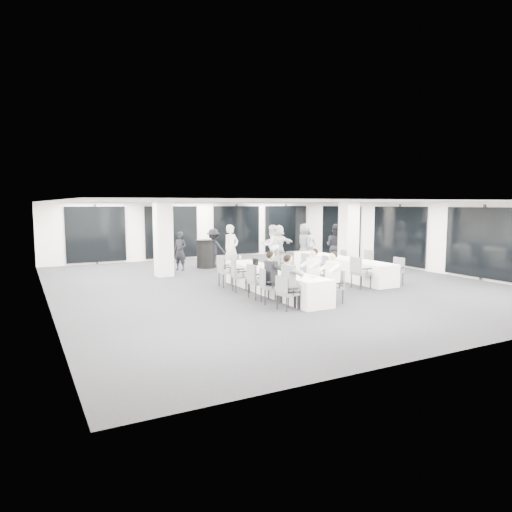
{
  "coord_description": "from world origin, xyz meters",
  "views": [
    {
      "loc": [
        -7.66,
        -13.51,
        2.73
      ],
      "look_at": [
        -0.65,
        -0.2,
        1.0
      ],
      "focal_mm": 32.0,
      "sensor_mm": 36.0,
      "label": 1
    }
  ],
  "objects_px": {
    "chair_main_left_second": "(267,283)",
    "chair_main_left_far": "(225,269)",
    "cocktail_table": "(205,254)",
    "standing_guest_e": "(304,241)",
    "standing_guest_h": "(336,243)",
    "chair_side_right_far": "(341,260)",
    "chair_main_left_mid": "(256,279)",
    "standing_guest_f": "(278,241)",
    "chair_main_right_far": "(271,267)",
    "chair_side_left_mid": "(328,266)",
    "standing_guest_b": "(272,243)",
    "chair_main_left_fourth": "(238,273)",
    "standing_guest_a": "(231,245)",
    "banquet_table_side": "(341,268)",
    "chair_main_left_near": "(285,291)",
    "chair_side_left_near": "(359,271)",
    "chair_side_right_near": "(396,269)",
    "chair_main_right_mid": "(301,275)",
    "chair_side_right_mid": "(365,262)",
    "chair_side_left_far": "(308,263)",
    "ice_bucket_far": "(255,262)",
    "standing_guest_d": "(309,243)",
    "banquet_table_main": "(273,281)",
    "chair_main_right_fourth": "(285,269)",
    "chair_main_right_second": "(316,278)",
    "standing_guest_g": "(180,249)",
    "standing_guest_c": "(213,246)",
    "ice_bucket_near": "(287,268)"
  },
  "relations": [
    {
      "from": "chair_main_left_second",
      "to": "chair_main_left_far",
      "type": "distance_m",
      "value": 2.87
    },
    {
      "from": "cocktail_table",
      "to": "standing_guest_e",
      "type": "relative_size",
      "value": 0.57
    },
    {
      "from": "chair_main_left_second",
      "to": "standing_guest_h",
      "type": "relative_size",
      "value": 0.46
    },
    {
      "from": "chair_side_right_far",
      "to": "standing_guest_h",
      "type": "height_order",
      "value": "standing_guest_h"
    },
    {
      "from": "chair_main_left_mid",
      "to": "standing_guest_f",
      "type": "height_order",
      "value": "standing_guest_f"
    },
    {
      "from": "chair_main_right_far",
      "to": "chair_side_left_mid",
      "type": "xyz_separation_m",
      "value": [
        2.05,
        -0.51,
        -0.03
      ]
    },
    {
      "from": "chair_main_left_second",
      "to": "standing_guest_b",
      "type": "bearing_deg",
      "value": 162.97
    },
    {
      "from": "chair_main_left_fourth",
      "to": "standing_guest_a",
      "type": "distance_m",
      "value": 4.22
    },
    {
      "from": "standing_guest_e",
      "to": "standing_guest_h",
      "type": "relative_size",
      "value": 0.98
    },
    {
      "from": "banquet_table_side",
      "to": "chair_main_left_near",
      "type": "relative_size",
      "value": 5.62
    },
    {
      "from": "cocktail_table",
      "to": "chair_main_right_far",
      "type": "distance_m",
      "value": 4.64
    },
    {
      "from": "chair_side_left_near",
      "to": "chair_side_right_near",
      "type": "distance_m",
      "value": 1.67
    },
    {
      "from": "chair_main_right_mid",
      "to": "chair_side_right_mid",
      "type": "relative_size",
      "value": 0.92
    },
    {
      "from": "chair_main_left_mid",
      "to": "chair_main_left_far",
      "type": "height_order",
      "value": "chair_main_left_far"
    },
    {
      "from": "chair_side_right_far",
      "to": "chair_side_left_far",
      "type": "bearing_deg",
      "value": 102.46
    },
    {
      "from": "ice_bucket_far",
      "to": "banquet_table_side",
      "type": "bearing_deg",
      "value": 5.97
    },
    {
      "from": "banquet_table_side",
      "to": "chair_main_right_far",
      "type": "height_order",
      "value": "chair_main_right_far"
    },
    {
      "from": "chair_side_left_near",
      "to": "standing_guest_e",
      "type": "distance_m",
      "value": 6.29
    },
    {
      "from": "chair_main_left_second",
      "to": "ice_bucket_far",
      "type": "height_order",
      "value": "ice_bucket_far"
    },
    {
      "from": "chair_side_right_mid",
      "to": "chair_main_right_mid",
      "type": "bearing_deg",
      "value": 111.64
    },
    {
      "from": "chair_main_left_second",
      "to": "chair_main_left_far",
      "type": "height_order",
      "value": "chair_main_left_far"
    },
    {
      "from": "standing_guest_d",
      "to": "standing_guest_f",
      "type": "distance_m",
      "value": 1.66
    },
    {
      "from": "chair_side_right_far",
      "to": "standing_guest_d",
      "type": "xyz_separation_m",
      "value": [
        0.99,
        3.66,
        0.34
      ]
    },
    {
      "from": "banquet_table_main",
      "to": "ice_bucket_far",
      "type": "xyz_separation_m",
      "value": [
        -0.07,
        1.03,
        0.49
      ]
    },
    {
      "from": "standing_guest_a",
      "to": "cocktail_table",
      "type": "bearing_deg",
      "value": 91.02
    },
    {
      "from": "cocktail_table",
      "to": "standing_guest_f",
      "type": "relative_size",
      "value": 0.6
    },
    {
      "from": "cocktail_table",
      "to": "chair_main_right_fourth",
      "type": "bearing_deg",
      "value": -83.67
    },
    {
      "from": "chair_main_left_far",
      "to": "chair_main_right_second",
      "type": "bearing_deg",
      "value": 34.5
    },
    {
      "from": "chair_main_left_second",
      "to": "standing_guest_f",
      "type": "relative_size",
      "value": 0.49
    },
    {
      "from": "standing_guest_h",
      "to": "standing_guest_f",
      "type": "bearing_deg",
      "value": 6.48
    },
    {
      "from": "banquet_table_side",
      "to": "banquet_table_main",
      "type": "bearing_deg",
      "value": -158.99
    },
    {
      "from": "chair_main_left_second",
      "to": "chair_main_left_mid",
      "type": "distance_m",
      "value": 0.67
    },
    {
      "from": "chair_side_right_mid",
      "to": "standing_guest_b",
      "type": "height_order",
      "value": "standing_guest_b"
    },
    {
      "from": "chair_main_left_far",
      "to": "standing_guest_g",
      "type": "relative_size",
      "value": 0.57
    },
    {
      "from": "standing_guest_d",
      "to": "chair_main_right_mid",
      "type": "bearing_deg",
      "value": 36.85
    },
    {
      "from": "banquet_table_side",
      "to": "chair_side_right_near",
      "type": "xyz_separation_m",
      "value": [
        0.83,
        -1.94,
        0.14
      ]
    },
    {
      "from": "chair_side_left_mid",
      "to": "chair_main_right_fourth",
      "type": "bearing_deg",
      "value": -70.22
    },
    {
      "from": "chair_main_right_far",
      "to": "chair_side_right_near",
      "type": "xyz_separation_m",
      "value": [
        3.7,
        -2.11,
        -0.03
      ]
    },
    {
      "from": "chair_side_left_far",
      "to": "standing_guest_a",
      "type": "relative_size",
      "value": 0.4
    },
    {
      "from": "standing_guest_a",
      "to": "standing_guest_g",
      "type": "bearing_deg",
      "value": 126.01
    },
    {
      "from": "chair_side_left_far",
      "to": "chair_side_right_near",
      "type": "relative_size",
      "value": 0.96
    },
    {
      "from": "ice_bucket_far",
      "to": "chair_main_right_second",
      "type": "bearing_deg",
      "value": -66.46
    },
    {
      "from": "chair_side_left_near",
      "to": "chair_side_left_mid",
      "type": "relative_size",
      "value": 1.14
    },
    {
      "from": "chair_main_left_far",
      "to": "chair_side_left_mid",
      "type": "relative_size",
      "value": 1.15
    },
    {
      "from": "chair_main_right_far",
      "to": "ice_bucket_far",
      "type": "xyz_separation_m",
      "value": [
        -0.91,
        -0.56,
        0.31
      ]
    },
    {
      "from": "standing_guest_a",
      "to": "ice_bucket_far",
      "type": "bearing_deg",
      "value": -118.43
    },
    {
      "from": "chair_main_left_near",
      "to": "chair_main_left_fourth",
      "type": "relative_size",
      "value": 0.87
    },
    {
      "from": "chair_side_left_far",
      "to": "chair_side_right_far",
      "type": "xyz_separation_m",
      "value": [
        1.65,
        0.1,
        0.01
      ]
    },
    {
      "from": "standing_guest_c",
      "to": "standing_guest_f",
      "type": "distance_m",
      "value": 3.28
    },
    {
      "from": "standing_guest_f",
      "to": "ice_bucket_near",
      "type": "xyz_separation_m",
      "value": [
        -3.87,
        -7.06,
        -0.11
      ]
    }
  ]
}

